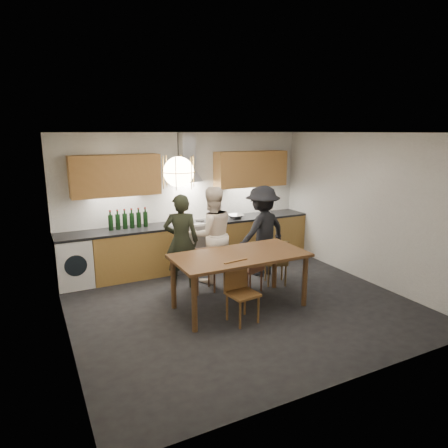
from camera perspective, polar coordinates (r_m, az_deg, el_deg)
name	(u,v)px	position (r m, az deg, el deg)	size (l,w,h in m)	color
ground	(240,304)	(6.34, 2.35, -11.29)	(5.00, 5.00, 0.00)	black
room_shell	(241,195)	(5.85, 2.51, 4.13)	(5.02, 4.52, 2.61)	white
counter_run	(194,245)	(7.85, -4.38, -2.95)	(5.00, 0.62, 0.90)	tan
range_stove	(193,245)	(7.84, -4.52, -3.03)	(0.90, 0.60, 0.92)	silver
wall_fixtures	(189,171)	(7.68, -5.06, 7.50)	(4.30, 0.54, 1.10)	tan
pendant_lamp	(179,172)	(5.29, -6.49, 7.40)	(0.43, 0.43, 0.70)	black
dining_table	(240,260)	(5.97, 2.27, -5.20)	(1.99, 1.00, 0.84)	brown
chair_back_left	(205,266)	(6.58, -2.80, -6.04)	(0.40, 0.40, 0.80)	brown
chair_back_mid	(253,266)	(6.59, 4.10, -5.95)	(0.47, 0.47, 0.82)	brown
chair_back_right	(277,259)	(6.95, 7.53, -5.04)	(0.48, 0.48, 0.81)	brown
chair_front	(239,287)	(5.66, 2.22, -8.99)	(0.43, 0.43, 0.86)	brown
person_left	(181,241)	(6.78, -6.13, -2.46)	(0.59, 0.39, 1.62)	black
person_mid	(212,235)	(6.98, -1.75, -1.57)	(0.83, 0.64, 1.70)	white
person_right	(262,231)	(7.34, 5.47, -1.02)	(1.08, 0.62, 1.67)	black
mixing_bowl	(236,216)	(8.06, 1.68, 1.09)	(0.32, 0.32, 0.08)	silver
stock_pot	(266,211)	(8.52, 6.02, 1.92)	(0.21, 0.21, 0.15)	silver
wine_bottles	(128,219)	(7.41, -13.51, 0.75)	(0.72, 0.09, 0.36)	black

